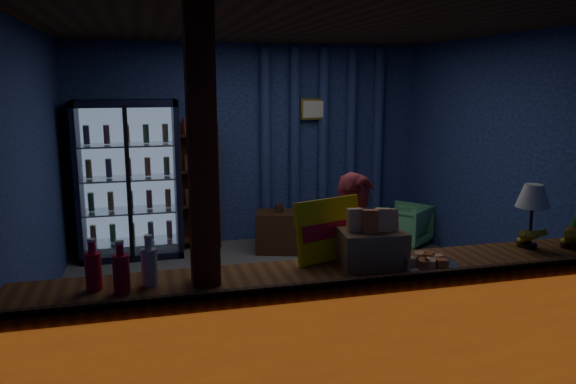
% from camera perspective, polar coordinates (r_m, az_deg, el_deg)
% --- Properties ---
extents(ground, '(4.60, 4.60, 0.00)m').
position_cam_1_polar(ground, '(5.67, 0.51, -10.72)').
color(ground, '#515154').
rests_on(ground, ground).
extents(room_walls, '(4.60, 4.60, 4.60)m').
position_cam_1_polar(room_walls, '(5.28, 0.54, 5.27)').
color(room_walls, navy).
rests_on(room_walls, ground).
extents(counter, '(4.40, 0.57, 0.99)m').
position_cam_1_polar(counter, '(3.82, 8.26, -14.34)').
color(counter, brown).
rests_on(counter, ground).
extents(support_post, '(0.16, 0.16, 2.60)m').
position_cam_1_polar(support_post, '(3.29, -8.51, -3.28)').
color(support_post, maroon).
rests_on(support_post, ground).
extents(beverage_cooler, '(1.20, 0.62, 1.90)m').
position_cam_1_polar(beverage_cooler, '(7.09, -15.83, 1.19)').
color(beverage_cooler, black).
rests_on(beverage_cooler, ground).
extents(bottle_shelf, '(0.50, 0.28, 1.60)m').
position_cam_1_polar(bottle_shelf, '(7.28, -9.06, 0.62)').
color(bottle_shelf, '#3B2212').
rests_on(bottle_shelf, ground).
extents(curtain_folds, '(1.74, 0.14, 2.50)m').
position_cam_1_polar(curtain_folds, '(7.64, 3.59, 5.06)').
color(curtain_folds, navy).
rests_on(curtain_folds, room_walls).
extents(framed_picture, '(0.36, 0.04, 0.28)m').
position_cam_1_polar(framed_picture, '(7.52, 2.64, 8.41)').
color(framed_picture, gold).
rests_on(framed_picture, room_walls).
extents(shopkeeper, '(0.53, 0.35, 1.46)m').
position_cam_1_polar(shopkeeper, '(4.29, 6.95, -7.78)').
color(shopkeeper, maroon).
rests_on(shopkeeper, ground).
extents(green_chair, '(0.81, 0.81, 0.53)m').
position_cam_1_polar(green_chair, '(7.52, 11.74, -3.28)').
color(green_chair, '#5FBF7D').
rests_on(green_chair, ground).
extents(side_table, '(0.65, 0.55, 0.61)m').
position_cam_1_polar(side_table, '(7.06, -0.92, -4.05)').
color(side_table, '#3B2212').
rests_on(side_table, ground).
extents(yellow_sign, '(0.52, 0.27, 0.41)m').
position_cam_1_polar(yellow_sign, '(3.71, 4.18, -3.83)').
color(yellow_sign, yellow).
rests_on(yellow_sign, counter).
extents(soda_bottles, '(0.40, 0.17, 0.30)m').
position_cam_1_polar(soda_bottles, '(3.35, -16.56, -7.46)').
color(soda_bottles, red).
rests_on(soda_bottles, counter).
extents(snack_box_left, '(0.38, 0.33, 0.38)m').
position_cam_1_polar(snack_box_left, '(3.64, 8.16, -5.42)').
color(snack_box_left, '#966648').
rests_on(snack_box_left, counter).
extents(snack_box_centre, '(0.34, 0.28, 0.36)m').
position_cam_1_polar(snack_box_centre, '(3.69, 9.07, -5.32)').
color(snack_box_centre, '#966648').
rests_on(snack_box_centre, counter).
extents(pastry_tray, '(0.42, 0.42, 0.07)m').
position_cam_1_polar(pastry_tray, '(3.72, 13.81, -7.03)').
color(pastry_tray, silver).
rests_on(pastry_tray, counter).
extents(banana_bunches, '(0.54, 0.31, 0.18)m').
position_cam_1_polar(banana_bunches, '(4.37, 24.94, -4.14)').
color(banana_bunches, gold).
rests_on(banana_bunches, counter).
extents(table_lamp, '(0.23, 0.23, 0.46)m').
position_cam_1_polar(table_lamp, '(4.28, 23.63, -0.60)').
color(table_lamp, black).
rests_on(table_lamp, counter).
extents(pineapple, '(0.16, 0.16, 0.27)m').
position_cam_1_polar(pineapple, '(4.48, 27.21, -3.67)').
color(pineapple, brown).
rests_on(pineapple, counter).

